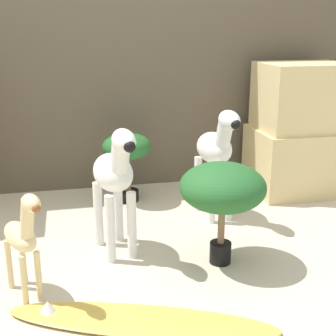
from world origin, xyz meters
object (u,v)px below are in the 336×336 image
(zebra_left, at_px, (115,177))
(giraffe_figurine, at_px, (23,236))
(potted_palm_back, at_px, (127,151))
(surfboard, at_px, (138,320))
(zebra_right, at_px, (216,151))
(potted_palm_front, at_px, (223,189))

(zebra_left, distance_m, giraffe_figurine, 0.60)
(potted_palm_back, xyz_separation_m, surfboard, (-0.15, -1.48, -0.36))
(zebra_right, relative_size, potted_palm_front, 1.34)
(potted_palm_front, xyz_separation_m, surfboard, (-0.52, -0.45, -0.40))
(zebra_left, height_order, surfboard, zebra_left)
(potted_palm_front, bearing_deg, surfboard, -139.17)
(potted_palm_front, height_order, potted_palm_back, potted_palm_front)
(zebra_right, distance_m, surfboard, 1.32)
(potted_palm_front, bearing_deg, potted_palm_back, 109.59)
(potted_palm_front, bearing_deg, zebra_right, 75.16)
(zebra_left, distance_m, surfboard, 0.80)
(giraffe_figurine, relative_size, potted_palm_front, 1.01)
(giraffe_figurine, bearing_deg, zebra_right, 32.76)
(potted_palm_back, bearing_deg, zebra_right, -38.90)
(giraffe_figurine, height_order, potted_palm_front, giraffe_figurine)
(zebra_right, bearing_deg, giraffe_figurine, -147.24)
(zebra_right, bearing_deg, zebra_left, -150.99)
(giraffe_figurine, relative_size, potted_palm_back, 1.11)
(zebra_left, xyz_separation_m, surfboard, (0.02, -0.67, -0.44))
(zebra_left, relative_size, surfboard, 0.62)
(zebra_right, height_order, surfboard, zebra_right)
(giraffe_figurine, distance_m, potted_palm_back, 1.33)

